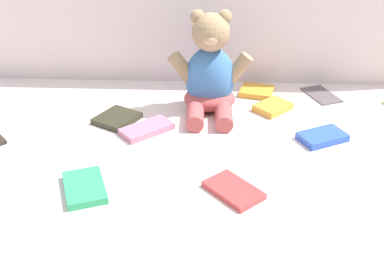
{
  "coord_description": "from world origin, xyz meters",
  "views": [
    {
      "loc": [
        0.06,
        -1.06,
        0.63
      ],
      "look_at": [
        0.02,
        -0.1,
        0.1
      ],
      "focal_mm": 45.36,
      "sensor_mm": 36.0,
      "label": 1
    }
  ],
  "objects_px": {
    "teddy_bear": "(210,75)",
    "book_case_9": "(257,91)",
    "book_case_6": "(117,118)",
    "book_case_8": "(233,190)",
    "book_case_1": "(321,94)",
    "book_case_2": "(273,107)",
    "book_case_3": "(147,129)",
    "book_case_7": "(84,187)",
    "book_case_4": "(322,137)"
  },
  "relations": [
    {
      "from": "teddy_bear",
      "to": "book_case_9",
      "type": "bearing_deg",
      "value": 37.33
    },
    {
      "from": "book_case_7",
      "to": "book_case_9",
      "type": "bearing_deg",
      "value": 30.97
    },
    {
      "from": "book_case_6",
      "to": "book_case_7",
      "type": "xyz_separation_m",
      "value": [
        -0.01,
        -0.32,
        0.0
      ]
    },
    {
      "from": "book_case_2",
      "to": "book_case_9",
      "type": "bearing_deg",
      "value": 154.16
    },
    {
      "from": "book_case_9",
      "to": "book_case_3",
      "type": "bearing_deg",
      "value": -36.7
    },
    {
      "from": "book_case_7",
      "to": "book_case_8",
      "type": "distance_m",
      "value": 0.32
    },
    {
      "from": "book_case_1",
      "to": "book_case_9",
      "type": "distance_m",
      "value": 0.2
    },
    {
      "from": "book_case_2",
      "to": "book_case_3",
      "type": "bearing_deg",
      "value": -112.45
    },
    {
      "from": "book_case_8",
      "to": "book_case_6",
      "type": "bearing_deg",
      "value": 92.44
    },
    {
      "from": "book_case_1",
      "to": "book_case_6",
      "type": "height_order",
      "value": "book_case_6"
    },
    {
      "from": "book_case_2",
      "to": "book_case_9",
      "type": "relative_size",
      "value": 1.03
    },
    {
      "from": "teddy_bear",
      "to": "book_case_7",
      "type": "relative_size",
      "value": 2.24
    },
    {
      "from": "book_case_3",
      "to": "book_case_7",
      "type": "xyz_separation_m",
      "value": [
        -0.1,
        -0.27,
        -0.0
      ]
    },
    {
      "from": "book_case_4",
      "to": "book_case_7",
      "type": "relative_size",
      "value": 0.92
    },
    {
      "from": "book_case_3",
      "to": "book_case_9",
      "type": "xyz_separation_m",
      "value": [
        0.31,
        0.25,
        -0.0
      ]
    },
    {
      "from": "book_case_3",
      "to": "book_case_6",
      "type": "xyz_separation_m",
      "value": [
        -0.09,
        0.06,
        -0.0
      ]
    },
    {
      "from": "book_case_4",
      "to": "book_case_9",
      "type": "distance_m",
      "value": 0.31
    },
    {
      "from": "book_case_3",
      "to": "book_case_9",
      "type": "bearing_deg",
      "value": -90.77
    },
    {
      "from": "book_case_9",
      "to": "book_case_2",
      "type": "bearing_deg",
      "value": 33.05
    },
    {
      "from": "book_case_9",
      "to": "book_case_4",
      "type": "bearing_deg",
      "value": 42.05
    },
    {
      "from": "book_case_1",
      "to": "book_case_8",
      "type": "relative_size",
      "value": 1.03
    },
    {
      "from": "book_case_8",
      "to": "book_case_9",
      "type": "relative_size",
      "value": 1.27
    },
    {
      "from": "book_case_7",
      "to": "book_case_9",
      "type": "relative_size",
      "value": 1.31
    },
    {
      "from": "book_case_1",
      "to": "book_case_8",
      "type": "height_order",
      "value": "book_case_8"
    },
    {
      "from": "book_case_9",
      "to": "book_case_8",
      "type": "bearing_deg",
      "value": 4.23
    },
    {
      "from": "book_case_2",
      "to": "book_case_6",
      "type": "relative_size",
      "value": 0.93
    },
    {
      "from": "book_case_6",
      "to": "book_case_8",
      "type": "distance_m",
      "value": 0.44
    },
    {
      "from": "book_case_8",
      "to": "teddy_bear",
      "type": "bearing_deg",
      "value": 56.1
    },
    {
      "from": "book_case_1",
      "to": "book_case_3",
      "type": "relative_size",
      "value": 0.92
    },
    {
      "from": "book_case_2",
      "to": "book_case_7",
      "type": "bearing_deg",
      "value": -92.58
    },
    {
      "from": "book_case_4",
      "to": "book_case_8",
      "type": "xyz_separation_m",
      "value": [
        -0.24,
        -0.24,
        -0.0
      ]
    },
    {
      "from": "teddy_bear",
      "to": "book_case_1",
      "type": "relative_size",
      "value": 2.25
    },
    {
      "from": "book_case_8",
      "to": "book_case_4",
      "type": "bearing_deg",
      "value": 3.23
    },
    {
      "from": "teddy_bear",
      "to": "book_case_9",
      "type": "xyz_separation_m",
      "value": [
        0.14,
        0.11,
        -0.1
      ]
    },
    {
      "from": "book_case_8",
      "to": "book_case_3",
      "type": "bearing_deg",
      "value": 88.34
    },
    {
      "from": "book_case_9",
      "to": "book_case_1",
      "type": "bearing_deg",
      "value": 102.44
    },
    {
      "from": "book_case_8",
      "to": "book_case_7",
      "type": "bearing_deg",
      "value": 139.15
    },
    {
      "from": "book_case_6",
      "to": "book_case_7",
      "type": "relative_size",
      "value": 0.85
    },
    {
      "from": "book_case_6",
      "to": "book_case_8",
      "type": "xyz_separation_m",
      "value": [
        0.31,
        -0.32,
        -0.0
      ]
    },
    {
      "from": "book_case_4",
      "to": "book_case_1",
      "type": "bearing_deg",
      "value": -37.04
    },
    {
      "from": "book_case_4",
      "to": "book_case_7",
      "type": "distance_m",
      "value": 0.61
    },
    {
      "from": "book_case_3",
      "to": "book_case_9",
      "type": "height_order",
      "value": "same"
    },
    {
      "from": "book_case_7",
      "to": "teddy_bear",
      "type": "bearing_deg",
      "value": 36.08
    },
    {
      "from": "book_case_6",
      "to": "book_case_8",
      "type": "height_order",
      "value": "book_case_6"
    },
    {
      "from": "book_case_3",
      "to": "book_case_9",
      "type": "distance_m",
      "value": 0.4
    },
    {
      "from": "book_case_1",
      "to": "book_case_6",
      "type": "distance_m",
      "value": 0.63
    },
    {
      "from": "book_case_2",
      "to": "book_case_3",
      "type": "xyz_separation_m",
      "value": [
        -0.35,
        -0.14,
        -0.0
      ]
    },
    {
      "from": "book_case_6",
      "to": "book_case_7",
      "type": "height_order",
      "value": "book_case_7"
    },
    {
      "from": "book_case_2",
      "to": "book_case_9",
      "type": "distance_m",
      "value": 0.12
    },
    {
      "from": "book_case_3",
      "to": "book_case_4",
      "type": "relative_size",
      "value": 1.17
    }
  ]
}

